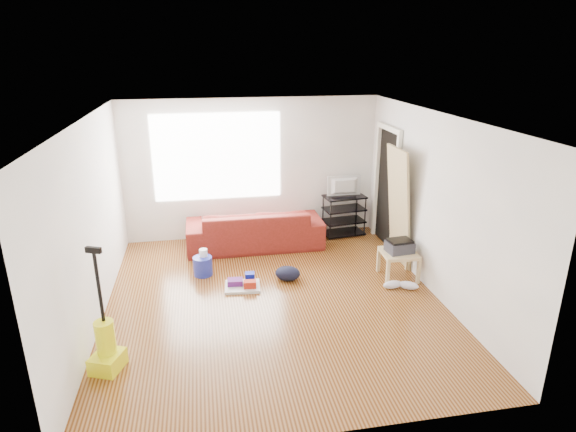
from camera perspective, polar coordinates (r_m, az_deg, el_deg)
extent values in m
cube|color=#4A2006|center=(6.76, -1.67, -9.90)|extent=(4.50, 5.00, 0.01)
cube|color=white|center=(5.95, -1.91, 11.61)|extent=(4.50, 5.00, 0.01)
cube|color=silver|center=(8.62, -4.30, 5.55)|extent=(4.50, 0.01, 2.50)
cube|color=silver|center=(4.01, 3.72, -11.51)|extent=(4.50, 0.01, 2.50)
cube|color=silver|center=(6.33, -22.35, -1.06)|extent=(0.01, 5.00, 2.50)
cube|color=silver|center=(6.92, 16.97, 1.25)|extent=(0.01, 5.00, 2.50)
cube|color=white|center=(8.51, -8.37, 6.94)|extent=(2.20, 0.01, 1.50)
cube|color=white|center=(8.05, 12.60, 2.29)|extent=(0.06, 0.08, 2.00)
cube|color=white|center=(8.86, 10.40, 3.98)|extent=(0.06, 0.08, 2.00)
cube|color=white|center=(8.23, 11.93, 10.14)|extent=(0.06, 0.98, 0.08)
cube|color=black|center=(8.47, 11.66, 3.19)|extent=(0.01, 0.86, 1.98)
imported|color=#58160F|center=(8.49, -3.91, -3.56)|extent=(2.33, 0.91, 0.68)
cube|color=black|center=(9.05, 6.55, -1.95)|extent=(0.79, 0.51, 0.03)
cube|color=black|center=(8.96, 6.60, -0.57)|extent=(0.79, 0.51, 0.03)
cube|color=black|center=(8.89, 6.66, 0.85)|extent=(0.79, 0.51, 0.03)
cube|color=black|center=(8.82, 6.72, 2.28)|extent=(0.79, 0.51, 0.03)
cylinder|color=black|center=(8.64, 5.05, -0.52)|extent=(0.03, 0.03, 0.74)
cylinder|color=black|center=(8.96, 4.17, 0.23)|extent=(0.03, 0.03, 0.74)
cylinder|color=black|center=(8.91, 9.11, -0.07)|extent=(0.03, 0.03, 0.74)
cylinder|color=black|center=(9.22, 8.11, 0.65)|extent=(0.03, 0.03, 0.74)
imported|color=black|center=(8.76, 6.77, 3.49)|extent=(0.63, 0.08, 0.36)
cube|color=tan|center=(7.39, 13.02, -4.32)|extent=(0.54, 0.54, 0.05)
cube|color=tan|center=(7.21, 11.74, -6.69)|extent=(0.05, 0.05, 0.37)
cube|color=tan|center=(7.61, 10.68, -5.18)|extent=(0.05, 0.05, 0.37)
cube|color=tan|center=(7.36, 15.20, -6.41)|extent=(0.05, 0.05, 0.37)
cube|color=tan|center=(7.75, 13.98, -4.95)|extent=(0.05, 0.05, 0.37)
cube|color=#292931|center=(7.35, 13.08, -3.58)|extent=(0.40, 0.32, 0.16)
cube|color=black|center=(7.31, 13.14, -2.88)|extent=(0.36, 0.28, 0.04)
cylinder|color=#202B9F|center=(7.56, -9.99, -6.85)|extent=(0.34, 0.34, 0.29)
cylinder|color=white|center=(7.51, -9.94, -5.32)|extent=(0.13, 0.13, 0.11)
cube|color=silver|center=(7.08, -5.41, -8.32)|extent=(0.53, 0.44, 0.04)
cube|color=#A22110|center=(6.99, -4.54, -8.06)|extent=(0.19, 0.14, 0.10)
cube|color=#4D1660|center=(7.10, -6.28, -7.76)|extent=(0.23, 0.18, 0.08)
cube|color=#09159C|center=(7.14, -4.54, -7.24)|extent=(0.15, 0.13, 0.14)
ellipsoid|color=black|center=(7.30, -0.04, -7.54)|extent=(0.46, 0.41, 0.21)
ellipsoid|color=silver|center=(7.19, 12.30, -7.95)|extent=(0.30, 0.15, 0.12)
ellipsoid|color=silver|center=(7.21, 14.08, -7.98)|extent=(0.31, 0.25, 0.12)
cube|color=yellow|center=(5.77, -20.59, -15.85)|extent=(0.40, 0.42, 0.19)
cylinder|color=yellow|center=(5.66, -20.84, -13.24)|extent=(0.21, 0.21, 0.37)
cylinder|color=black|center=(5.41, -21.51, -7.89)|extent=(0.04, 0.04, 0.79)
cube|color=black|center=(5.24, -22.07, -3.76)|extent=(0.17, 0.10, 0.06)
cube|color=#9E8B5C|center=(8.07, 12.50, -5.27)|extent=(0.23, 0.75, 1.88)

